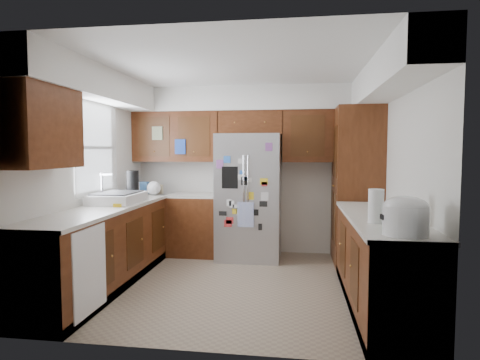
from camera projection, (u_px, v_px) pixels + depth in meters
name	position (u px, v px, depth m)	size (l,w,h in m)	color
floor	(237.00, 285.00, 4.68)	(3.60, 3.60, 0.00)	tan
room_shell	(233.00, 130.00, 4.93)	(3.64, 3.24, 2.52)	silver
left_counter_run	(127.00, 244.00, 4.87)	(1.36, 3.20, 0.92)	#45200D
right_counter_run	(379.00, 266.00, 3.98)	(0.63, 2.25, 0.92)	#45200D
pantry	(356.00, 186.00, 5.53)	(0.60, 0.90, 2.15)	#45200D
fridge	(249.00, 197.00, 5.81)	(0.90, 0.79, 1.80)	#939398
bridge_cabinet	(251.00, 123.00, 5.96)	(0.96, 0.34, 0.35)	#45200D
fridge_top_items	(242.00, 102.00, 5.93)	(0.78, 0.35, 0.31)	#233FA9
sink_assembly	(117.00, 198.00, 4.92)	(0.52, 0.71, 0.37)	white
left_counter_clutter	(142.00, 187.00, 5.63)	(0.38, 0.85, 0.38)	black
rice_cooker	(406.00, 215.00, 3.04)	(0.35, 0.34, 0.30)	silver
paper_towel	(376.00, 206.00, 3.55)	(0.13, 0.13, 0.30)	white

